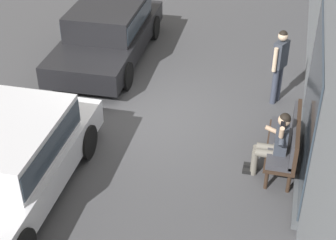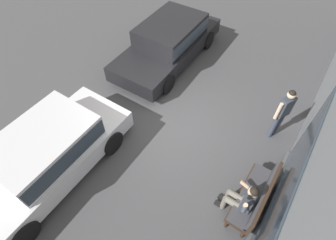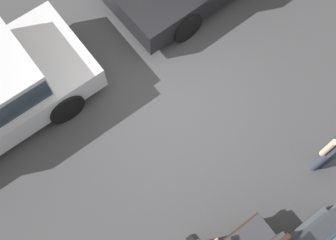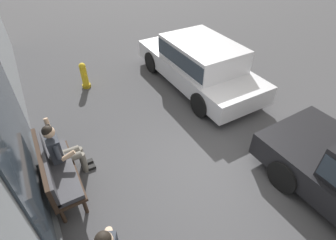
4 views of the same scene
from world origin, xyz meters
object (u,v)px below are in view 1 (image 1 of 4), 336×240
at_px(bench, 288,141).
at_px(parked_car_mid, 10,158).
at_px(parked_car_near, 108,29).
at_px(pedestrian_standing, 280,61).
at_px(person_on_phone, 275,143).

distance_m(bench, parked_car_mid, 4.94).
bearing_deg(bench, parked_car_mid, -66.93).
distance_m(parked_car_near, pedestrian_standing, 4.55).
bearing_deg(bench, parked_car_near, -126.86).
distance_m(person_on_phone, pedestrian_standing, 2.62).
bearing_deg(person_on_phone, pedestrian_standing, -177.31).
distance_m(bench, person_on_phone, 0.40).
distance_m(parked_car_near, parked_car_mid, 5.48).
bearing_deg(parked_car_near, person_on_phone, 49.47).
bearing_deg(pedestrian_standing, parked_car_mid, -44.82).
relative_size(bench, parked_car_near, 0.36).
bearing_deg(bench, person_on_phone, -36.08).
height_order(bench, person_on_phone, person_on_phone).
relative_size(parked_car_mid, pedestrian_standing, 2.59).
bearing_deg(person_on_phone, bench, 143.92).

